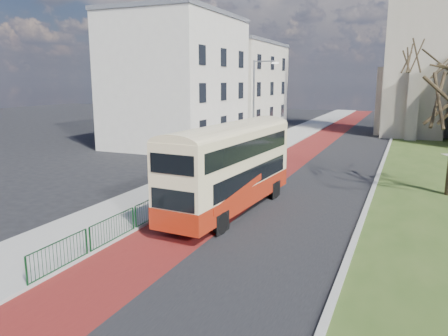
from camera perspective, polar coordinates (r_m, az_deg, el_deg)
The scene contains 11 objects.
ground at distance 20.11m, azimuth -1.10°, elevation -7.48°, with size 160.00×160.00×0.00m, color black.
road_carriageway at distance 38.43m, azimuth 13.27°, elevation 1.38°, with size 9.00×120.00×0.01m, color black.
bus_lane at distance 38.97m, azimuth 9.36°, elevation 1.68°, with size 3.40×120.00×0.01m, color #591414.
pavement_west at distance 40.01m, azimuth 4.07°, elevation 2.13°, with size 4.00×120.00×0.12m, color gray.
kerb_west at distance 39.41m, azimuth 6.82°, elevation 1.94°, with size 0.25×120.00×0.13m, color #999993.
kerb_east at distance 39.91m, azimuth 20.29°, elevation 1.43°, with size 0.25×80.00×0.13m, color #999993.
pedestrian_railing at distance 24.64m, azimuth -3.58°, elevation -2.59°, with size 0.07×24.00×1.12m.
street_block_near at distance 44.98m, azimuth -6.07°, elevation 11.38°, with size 10.30×14.30×13.00m.
street_block_far at distance 59.49m, azimuth 1.57°, elevation 10.72°, with size 10.30×16.30×11.50m.
streetlamp at distance 37.43m, azimuth 4.11°, elevation 8.47°, with size 2.13×0.18×8.00m.
bus at distance 21.52m, azimuth 0.82°, elevation 0.50°, with size 3.10×10.35×4.27m.
Camera 1 is at (7.79, -17.35, 6.53)m, focal length 35.00 mm.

